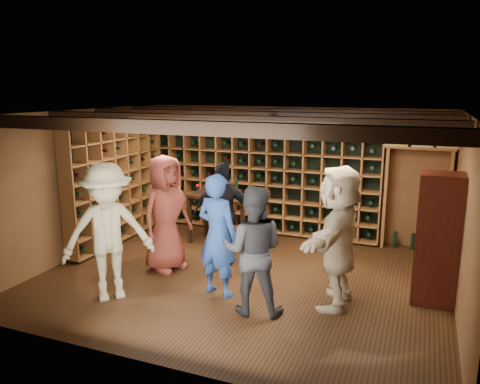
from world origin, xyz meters
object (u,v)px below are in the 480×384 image
at_px(guest_khaki, 108,233).
at_px(guest_red_floral, 166,213).
at_px(display_cabinet, 437,241).
at_px(man_blue_shirt, 218,235).
at_px(tasting_table, 223,201).
at_px(guest_beige, 338,237).
at_px(guest_woman_black, 224,214).
at_px(man_grey_suit, 253,251).

bearing_deg(guest_khaki, guest_red_floral, 37.39).
distance_m(display_cabinet, man_blue_shirt, 2.94).
height_order(display_cabinet, tasting_table, display_cabinet).
bearing_deg(guest_beige, guest_red_floral, -93.34).
height_order(man_blue_shirt, guest_khaki, guest_khaki).
bearing_deg(display_cabinet, tasting_table, 162.64).
height_order(man_blue_shirt, guest_woman_black, man_blue_shirt).
bearing_deg(man_blue_shirt, tasting_table, -55.55).
distance_m(display_cabinet, man_grey_suit, 2.48).
height_order(man_blue_shirt, guest_beige, guest_beige).
height_order(man_grey_suit, guest_woman_black, guest_woman_black).
distance_m(display_cabinet, guest_khaki, 4.41).
relative_size(guest_woman_black, guest_beige, 0.89).
relative_size(display_cabinet, guest_khaki, 0.92).
bearing_deg(guest_red_floral, guest_woman_black, -36.84).
xyz_separation_m(guest_red_floral, guest_khaki, (-0.18, -1.22, 0.02)).
bearing_deg(display_cabinet, man_grey_suit, -151.29).
relative_size(man_grey_suit, guest_woman_black, 0.99).
relative_size(guest_red_floral, tasting_table, 1.39).
xyz_separation_m(guest_woman_black, guest_beige, (1.99, -0.82, 0.10)).
height_order(man_grey_suit, tasting_table, man_grey_suit).
bearing_deg(guest_khaki, guest_beige, -26.04).
xyz_separation_m(man_blue_shirt, guest_red_floral, (-1.14, 0.56, 0.06)).
bearing_deg(man_blue_shirt, guest_khaki, 39.18).
bearing_deg(guest_beige, man_blue_shirt, -77.53).
relative_size(guest_beige, tasting_table, 1.43).
xyz_separation_m(guest_khaki, guest_beige, (2.93, 0.95, 0.00)).
bearing_deg(guest_woman_black, man_blue_shirt, 93.83).
height_order(man_blue_shirt, tasting_table, man_blue_shirt).
height_order(guest_red_floral, guest_khaki, guest_khaki).
height_order(guest_woman_black, guest_khaki, guest_khaki).
xyz_separation_m(guest_red_floral, guest_beige, (2.74, -0.27, 0.03)).
relative_size(man_blue_shirt, tasting_table, 1.31).
distance_m(guest_red_floral, tasting_table, 1.48).
height_order(guest_beige, tasting_table, guest_beige).
distance_m(display_cabinet, tasting_table, 3.79).
distance_m(man_blue_shirt, man_grey_suit, 0.72).
relative_size(guest_red_floral, guest_beige, 0.97).
distance_m(man_grey_suit, guest_red_floral, 1.99).
bearing_deg(guest_red_floral, man_blue_shirt, -99.24).
distance_m(man_grey_suit, tasting_table, 2.73).
bearing_deg(man_grey_suit, guest_red_floral, -38.73).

